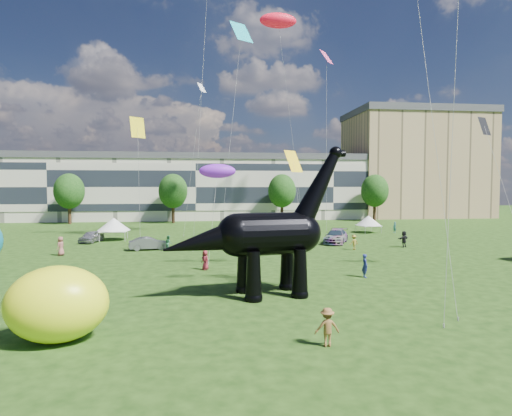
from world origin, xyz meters
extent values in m
plane|color=#16330C|center=(0.00, 0.00, 0.00)|extent=(220.00, 220.00, 0.00)
cube|color=beige|center=(-8.00, 62.00, 6.00)|extent=(78.00, 11.00, 12.00)
cube|color=tan|center=(40.00, 65.00, 11.00)|extent=(28.00, 18.00, 22.00)
cylinder|color=#382314|center=(-30.00, 53.00, 1.60)|extent=(0.56, 0.56, 3.20)
ellipsoid|color=#14380F|center=(-30.00, 53.00, 6.32)|extent=(5.20, 5.20, 6.24)
cylinder|color=#382314|center=(-12.00, 53.00, 1.60)|extent=(0.56, 0.56, 3.20)
ellipsoid|color=#14380F|center=(-12.00, 53.00, 6.32)|extent=(5.20, 5.20, 6.24)
cylinder|color=#382314|center=(8.00, 53.00, 1.60)|extent=(0.56, 0.56, 3.20)
ellipsoid|color=#14380F|center=(8.00, 53.00, 6.32)|extent=(5.20, 5.20, 6.24)
cylinder|color=#382314|center=(26.00, 53.00, 1.60)|extent=(0.56, 0.56, 3.20)
ellipsoid|color=#14380F|center=(26.00, 53.00, 6.32)|extent=(5.20, 5.20, 6.24)
cone|color=black|center=(-3.30, -0.88, 1.46)|extent=(1.17, 1.17, 2.93)
sphere|color=black|center=(-3.30, -0.88, 0.18)|extent=(1.07, 1.07, 1.07)
cone|color=black|center=(-3.68, 1.23, 1.46)|extent=(1.17, 1.17, 2.93)
sphere|color=black|center=(-3.68, 1.23, 0.18)|extent=(1.07, 1.07, 1.07)
cone|color=black|center=(-0.42, -0.37, 1.46)|extent=(1.17, 1.17, 2.93)
sphere|color=black|center=(-0.42, -0.37, 0.18)|extent=(1.07, 1.07, 1.07)
cone|color=black|center=(-0.80, 1.74, 1.46)|extent=(1.17, 1.17, 2.93)
sphere|color=black|center=(-0.80, 1.74, 0.18)|extent=(1.07, 1.07, 1.07)
cylinder|color=black|center=(-2.15, 0.41, 3.80)|extent=(4.50, 3.31, 2.63)
sphere|color=black|center=(-4.16, 0.05, 3.80)|extent=(2.63, 2.63, 2.63)
sphere|color=black|center=(-0.13, 0.77, 3.80)|extent=(2.54, 2.54, 2.54)
cone|color=black|center=(1.04, 0.98, 6.63)|extent=(3.87, 2.09, 5.16)
sphere|color=black|center=(2.21, 1.19, 8.87)|extent=(0.82, 0.82, 0.82)
cylinder|color=black|center=(2.50, 1.24, 8.82)|extent=(0.75, 0.54, 0.43)
cone|color=black|center=(-6.14, -0.30, 3.48)|extent=(5.44, 2.93, 2.86)
imported|color=#B6B7BB|center=(-19.68, 27.13, 0.70)|extent=(2.48, 4.35, 1.39)
imported|color=slate|center=(-12.07, 20.23, 0.68)|extent=(4.31, 2.23, 1.35)
imported|color=silver|center=(-3.74, 23.21, 0.71)|extent=(5.58, 3.68, 1.43)
imported|color=#595960|center=(9.10, 23.00, 0.81)|extent=(4.49, 5.98, 1.61)
cube|color=white|center=(5.75, 31.51, 1.21)|extent=(4.14, 4.14, 0.13)
cone|color=white|center=(5.75, 31.51, 2.09)|extent=(5.25, 5.25, 1.65)
cylinder|color=#999999|center=(4.76, 29.57, 0.60)|extent=(0.07, 0.07, 1.21)
cylinder|color=#999999|center=(7.69, 30.51, 0.60)|extent=(0.07, 0.07, 1.21)
cylinder|color=#999999|center=(3.82, 32.50, 0.60)|extent=(0.07, 0.07, 1.21)
cylinder|color=#999999|center=(6.75, 33.44, 0.60)|extent=(0.07, 0.07, 1.21)
cube|color=silver|center=(17.14, 33.47, 1.03)|extent=(3.25, 3.25, 0.11)
cone|color=silver|center=(17.14, 33.47, 1.77)|extent=(4.11, 4.11, 1.40)
cylinder|color=#999999|center=(16.09, 31.96, 0.51)|extent=(0.06, 0.06, 1.03)
cylinder|color=#999999|center=(18.66, 32.42, 0.51)|extent=(0.06, 0.06, 1.03)
cylinder|color=#999999|center=(15.63, 34.52, 0.51)|extent=(0.06, 0.06, 1.03)
cylinder|color=#999999|center=(18.19, 34.99, 0.51)|extent=(0.06, 0.06, 1.03)
cube|color=white|center=(-17.46, 28.99, 1.16)|extent=(3.39, 3.39, 0.13)
cone|color=white|center=(-17.46, 28.99, 2.00)|extent=(4.29, 4.29, 1.58)
cylinder|color=#999999|center=(-18.81, 27.41, 0.58)|extent=(0.06, 0.06, 1.16)
cylinder|color=#999999|center=(-15.88, 27.63, 0.58)|extent=(0.06, 0.06, 1.16)
cylinder|color=#999999|center=(-19.04, 30.34, 0.58)|extent=(0.06, 0.06, 1.16)
cylinder|color=#999999|center=(-16.10, 30.57, 0.58)|extent=(0.06, 0.06, 1.16)
ellipsoid|color=#F2FF1A|center=(-12.46, -6.40, 1.65)|extent=(4.60, 3.71, 3.31)
imported|color=black|center=(15.52, 18.95, 0.90)|extent=(1.72, 1.30, 1.81)
imported|color=navy|center=(5.57, 4.59, 0.87)|extent=(0.43, 0.64, 1.73)
imported|color=#2C7047|center=(-9.94, 19.21, 0.81)|extent=(0.83, 0.95, 1.63)
imported|color=#513271|center=(0.11, 27.07, 0.93)|extent=(1.18, 0.81, 1.85)
imported|color=maroon|center=(-6.15, 8.77, 0.79)|extent=(0.85, 0.92, 1.58)
imported|color=#316B7C|center=(20.86, 32.90, 0.78)|extent=(0.54, 0.66, 1.57)
imported|color=#9A574D|center=(-20.05, 17.47, 0.92)|extent=(0.84, 1.04, 1.85)
imported|color=olive|center=(9.42, 17.77, 0.80)|extent=(1.17, 0.91, 1.60)
imported|color=brown|center=(-1.01, -8.28, 0.82)|extent=(1.07, 0.63, 1.64)
plane|color=yellow|center=(-14.64, 30.51, 14.15)|extent=(2.43, 2.02, 2.65)
plane|color=silver|center=(-6.59, 35.61, 20.50)|extent=(1.51, 1.63, 1.29)
plane|color=#D13A71|center=(13.98, 44.82, 28.13)|extent=(3.11, 3.17, 2.35)
plane|color=black|center=(15.33, 5.46, 11.36)|extent=(1.59, 1.11, 1.44)
ellipsoid|color=purple|center=(-4.93, 16.68, 8.20)|extent=(3.92, 3.00, 1.39)
plane|color=#0CA6B5|center=(-1.48, 29.61, 26.27)|extent=(3.82, 3.29, 2.82)
ellipsoid|color=#F8102A|center=(4.62, 37.83, 31.02)|extent=(4.95, 5.96, 2.14)
plane|color=yellow|center=(4.87, 27.37, 9.82)|extent=(3.19, 2.91, 2.75)
camera|label=1|loc=(-6.03, -25.50, 6.77)|focal=30.00mm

